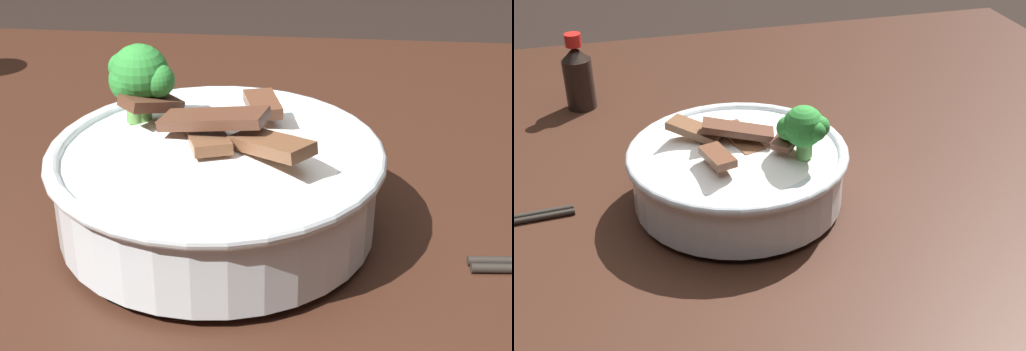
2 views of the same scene
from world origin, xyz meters
The scene contains 1 object.
rice_bowl centered at (0.08, 0.05, 0.85)m, with size 0.25×0.25×0.13m.
Camera 1 is at (0.16, -0.45, 1.12)m, focal length 54.39 mm.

